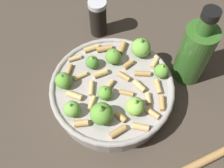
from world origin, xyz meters
TOP-DOWN VIEW (x-y plane):
  - ground_plane at (0.00, 0.00)m, footprint 2.40×2.40m
  - cooking_pan at (0.00, -0.00)m, footprint 0.26×0.26m
  - pepper_shaker at (-0.04, 0.19)m, footprint 0.04×0.04m
  - olive_oil_bottle at (0.17, 0.07)m, footprint 0.07×0.07m
  - wooden_spoon at (0.16, -0.15)m, footprint 0.24×0.14m

SIDE VIEW (x-z plane):
  - ground_plane at x=0.00m, z-range 0.00..0.00m
  - wooden_spoon at x=0.16m, z-range 0.00..0.02m
  - cooking_pan at x=0.00m, z-range -0.02..0.09m
  - pepper_shaker at x=-0.04m, z-range 0.00..0.10m
  - olive_oil_bottle at x=0.17m, z-range -0.02..0.17m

